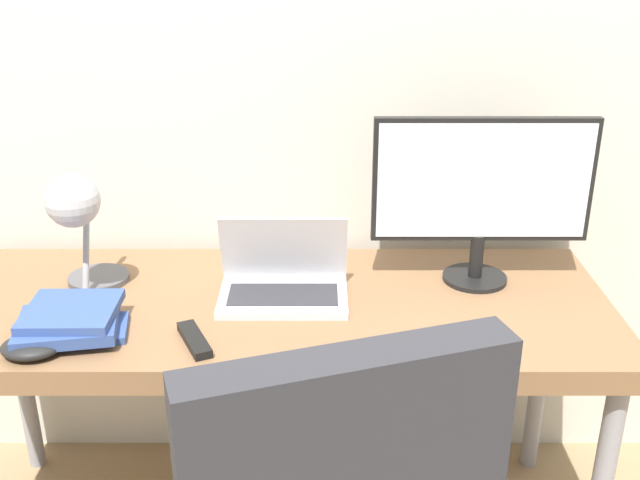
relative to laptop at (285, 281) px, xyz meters
The scene contains 8 objects.
wall_back 0.65m from the laptop, 94.13° to the left, with size 8.00×0.05×2.60m.
desk 0.11m from the laptop, 143.06° to the right, with size 1.70×0.65×0.73m.
laptop is the anchor object (origin of this frame).
monitor 0.56m from the laptop, 11.48° to the left, with size 0.56×0.17×0.44m.
desk_lamp 0.53m from the laptop, behind, with size 0.16×0.26×0.34m.
book_stack 0.52m from the laptop, 158.03° to the right, with size 0.26×0.23×0.07m.
tv_remote 0.30m from the laptop, 129.90° to the right, with size 0.10×0.16×0.02m.
game_controller 0.61m from the laptop, 153.10° to the right, with size 0.13×0.11×0.04m.
Camera 1 is at (0.12, -1.35, 1.60)m, focal length 42.00 mm.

